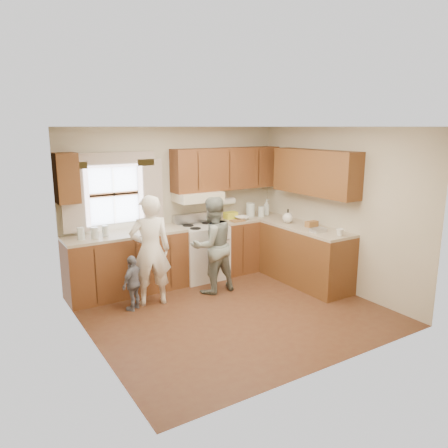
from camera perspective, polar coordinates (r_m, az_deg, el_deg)
room at (r=5.78m, az=1.26°, el=0.12°), size 3.80×3.80×3.80m
kitchen_fixtures at (r=7.08m, az=0.63°, el=-0.97°), size 3.80×2.25×2.15m
stove at (r=7.32m, az=-2.97°, el=-3.54°), size 0.76×0.67×1.07m
woman_left at (r=6.24m, az=-9.59°, el=-3.43°), size 0.65×0.50×1.59m
woman_right at (r=6.63m, az=-1.55°, el=-2.79°), size 0.75×0.60×1.48m
child at (r=6.21m, az=-11.76°, el=-7.52°), size 0.49×0.41×0.78m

